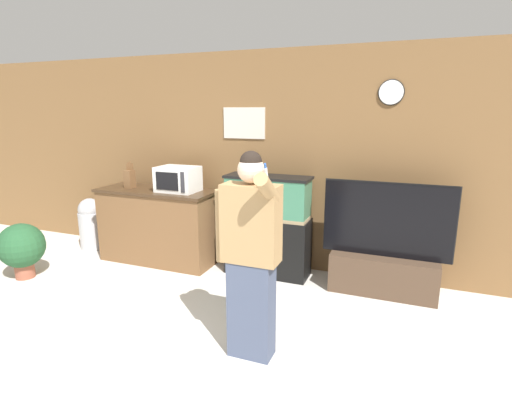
{
  "coord_description": "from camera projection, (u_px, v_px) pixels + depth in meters",
  "views": [
    {
      "loc": [
        1.75,
        -1.49,
        1.92
      ],
      "look_at": [
        0.43,
        1.89,
        1.05
      ],
      "focal_mm": 28.0,
      "sensor_mm": 36.0,
      "label": 1
    }
  ],
  "objects": [
    {
      "name": "counter_island",
      "position": [
        158.0,
        225.0,
        5.11
      ],
      "size": [
        1.52,
        0.59,
        0.94
      ],
      "color": "brown",
      "rests_on": "ground_plane"
    },
    {
      "name": "aquarium_on_stand",
      "position": [
        268.0,
        226.0,
        4.67
      ],
      "size": [
        0.99,
        0.36,
        1.19
      ],
      "color": "black",
      "rests_on": "ground_plane"
    },
    {
      "name": "microwave",
      "position": [
        178.0,
        179.0,
        4.86
      ],
      "size": [
        0.49,
        0.36,
        0.3
      ],
      "color": "white",
      "rests_on": "counter_island"
    },
    {
      "name": "potted_plant",
      "position": [
        22.0,
        247.0,
        4.6
      ],
      "size": [
        0.51,
        0.51,
        0.65
      ],
      "color": "brown",
      "rests_on": "ground_plane"
    },
    {
      "name": "person_standing",
      "position": [
        250.0,
        254.0,
        3.02
      ],
      "size": [
        0.51,
        0.39,
        1.63
      ],
      "color": "#424C66",
      "rests_on": "ground_plane"
    },
    {
      "name": "knife_block",
      "position": [
        130.0,
        178.0,
        5.09
      ],
      "size": [
        0.1,
        0.12,
        0.33
      ],
      "color": "brown",
      "rests_on": "counter_island"
    },
    {
      "name": "trash_bin",
      "position": [
        91.0,
        223.0,
        5.62
      ],
      "size": [
        0.33,
        0.33,
        0.72
      ],
      "color": "#B7B7BC",
      "rests_on": "ground_plane"
    },
    {
      "name": "tv_on_stand",
      "position": [
        384.0,
        261.0,
        4.23
      ],
      "size": [
        1.32,
        0.4,
        1.2
      ],
      "color": "#4C3828",
      "rests_on": "ground_plane"
    },
    {
      "name": "wall_back_paneled",
      "position": [
        259.0,
        161.0,
        4.9
      ],
      "size": [
        10.0,
        0.08,
        2.6
      ],
      "color": "brown",
      "rests_on": "ground_plane"
    }
  ]
}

